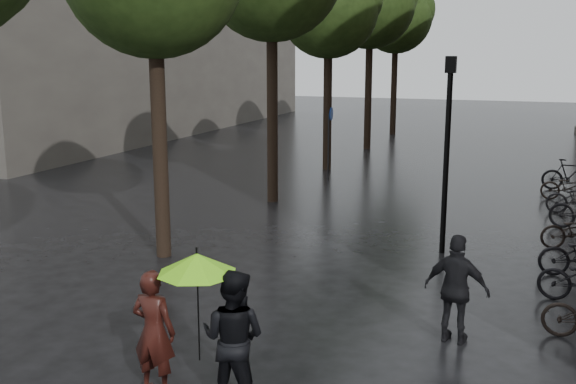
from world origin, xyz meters
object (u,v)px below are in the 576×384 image
at_px(pedestrian_walking, 457,289).
at_px(lamp_post, 447,136).
at_px(person_black, 233,338).
at_px(person_burgundy, 154,332).

relative_size(pedestrian_walking, lamp_post, 0.40).
distance_m(person_black, lamp_post, 8.01).
xyz_separation_m(person_black, pedestrian_walking, (2.41, 2.90, -0.03)).
height_order(person_black, pedestrian_walking, person_black).
distance_m(person_burgundy, lamp_post, 8.38).
bearing_deg(person_burgundy, pedestrian_walking, -139.99).
bearing_deg(person_black, lamp_post, -100.88).
distance_m(person_black, pedestrian_walking, 3.77).
bearing_deg(pedestrian_walking, lamp_post, -71.12).
distance_m(pedestrian_walking, lamp_post, 5.15).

